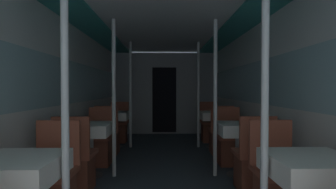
{
  "coord_description": "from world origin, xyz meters",
  "views": [
    {
      "loc": [
        -0.01,
        -0.93,
        1.21
      ],
      "look_at": [
        0.05,
        3.0,
        1.12
      ],
      "focal_mm": 28.0,
      "sensor_mm": 36.0,
      "label": 1
    }
  ],
  "objects_px": {
    "chair_left_far_0": "(52,189)",
    "support_pole_right_0": "(265,107)",
    "dining_table_left_2": "(114,118)",
    "chair_right_far_1": "(229,146)",
    "dining_table_left_1": "(89,133)",
    "dining_table_right_1": "(239,132)",
    "dining_table_right_0": "(311,174)",
    "chair_left_near_2": "(108,138)",
    "chair_right_far_0": "(277,188)",
    "dining_table_left_0": "(17,175)",
    "chair_left_far_1": "(99,146)",
    "dining_table_right_2": "(215,118)",
    "chair_left_near_1": "(76,167)",
    "support_pole_right_2": "(198,95)",
    "chair_right_near_2": "(220,138)",
    "support_pole_right_1": "(215,98)",
    "support_pole_left_2": "(130,95)",
    "support_pole_left_0": "(65,107)",
    "chair_right_near_1": "(253,167)",
    "chair_right_far_2": "(210,129)",
    "support_pole_left_1": "(114,98)",
    "chair_left_far_2": "(119,129)"
  },
  "relations": [
    {
      "from": "chair_right_far_0",
      "to": "chair_right_near_2",
      "type": "distance_m",
      "value": 2.44
    },
    {
      "from": "dining_table_left_1",
      "to": "support_pole_right_1",
      "type": "distance_m",
      "value": 1.8
    },
    {
      "from": "dining_table_right_1",
      "to": "chair_left_far_2",
      "type": "bearing_deg",
      "value": 131.72
    },
    {
      "from": "support_pole_left_2",
      "to": "chair_right_near_1",
      "type": "height_order",
      "value": "support_pole_left_2"
    },
    {
      "from": "dining_table_left_1",
      "to": "support_pole_right_1",
      "type": "relative_size",
      "value": 0.34
    },
    {
      "from": "dining_table_left_1",
      "to": "chair_right_far_2",
      "type": "height_order",
      "value": "chair_right_far_2"
    },
    {
      "from": "chair_left_near_1",
      "to": "chair_left_far_1",
      "type": "bearing_deg",
      "value": 90.0
    },
    {
      "from": "chair_left_far_2",
      "to": "chair_right_near_2",
      "type": "xyz_separation_m",
      "value": [
        2.08,
        -1.11,
        0.0
      ]
    },
    {
      "from": "chair_left_far_2",
      "to": "dining_table_left_1",
      "type": "bearing_deg",
      "value": 90.0
    },
    {
      "from": "support_pole_right_2",
      "to": "support_pole_left_1",
      "type": "bearing_deg",
      "value": -128.27
    },
    {
      "from": "chair_left_far_1",
      "to": "chair_left_far_0",
      "type": "bearing_deg",
      "value": 90.0
    },
    {
      "from": "chair_right_far_2",
      "to": "support_pole_left_2",
      "type": "bearing_deg",
      "value": 17.68
    },
    {
      "from": "chair_left_near_1",
      "to": "chair_right_near_2",
      "type": "distance_m",
      "value": 2.73
    },
    {
      "from": "support_pole_left_2",
      "to": "dining_table_right_2",
      "type": "height_order",
      "value": "support_pole_left_2"
    },
    {
      "from": "chair_right_near_1",
      "to": "support_pole_right_2",
      "type": "xyz_separation_m",
      "value": [
        -0.34,
        2.33,
        0.79
      ]
    },
    {
      "from": "chair_right_near_1",
      "to": "chair_right_far_2",
      "type": "xyz_separation_m",
      "value": [
        0.0,
        2.89,
        0.0
      ]
    },
    {
      "from": "chair_right_far_2",
      "to": "dining_table_right_2",
      "type": "bearing_deg",
      "value": 90.0
    },
    {
      "from": "chair_right_near_2",
      "to": "chair_left_far_1",
      "type": "bearing_deg",
      "value": -162.2
    },
    {
      "from": "chair_right_near_2",
      "to": "support_pole_right_0",
      "type": "bearing_deg",
      "value": -96.44
    },
    {
      "from": "chair_left_far_1",
      "to": "dining_table_left_2",
      "type": "bearing_deg",
      "value": -90.0
    },
    {
      "from": "chair_left_far_1",
      "to": "chair_right_near_2",
      "type": "xyz_separation_m",
      "value": [
        2.08,
        0.67,
        0.0
      ]
    },
    {
      "from": "dining_table_left_1",
      "to": "support_pole_right_0",
      "type": "bearing_deg",
      "value": -45.6
    },
    {
      "from": "support_pole_left_0",
      "to": "chair_left_far_1",
      "type": "height_order",
      "value": "support_pole_left_0"
    },
    {
      "from": "support_pole_right_1",
      "to": "chair_right_far_1",
      "type": "bearing_deg",
      "value": 58.61
    },
    {
      "from": "chair_left_near_2",
      "to": "dining_table_left_0",
      "type": "bearing_deg",
      "value": -90.0
    },
    {
      "from": "dining_table_right_0",
      "to": "chair_right_far_1",
      "type": "relative_size",
      "value": 0.81
    },
    {
      "from": "dining_table_left_1",
      "to": "support_pole_left_2",
      "type": "xyz_separation_m",
      "value": [
        0.34,
        1.78,
        0.48
      ]
    },
    {
      "from": "support_pole_right_0",
      "to": "dining_table_right_1",
      "type": "relative_size",
      "value": 2.96
    },
    {
      "from": "support_pole_left_0",
      "to": "chair_right_near_1",
      "type": "bearing_deg",
      "value": 35.08
    },
    {
      "from": "support_pole_left_0",
      "to": "chair_right_far_0",
      "type": "xyz_separation_m",
      "value": [
        1.74,
        0.55,
        -0.79
      ]
    },
    {
      "from": "support_pole_right_1",
      "to": "dining_table_right_2",
      "type": "height_order",
      "value": "support_pole_right_1"
    },
    {
      "from": "chair_right_far_0",
      "to": "support_pole_right_2",
      "type": "distance_m",
      "value": 3.12
    },
    {
      "from": "chair_left_near_2",
      "to": "chair_right_far_0",
      "type": "xyz_separation_m",
      "value": [
        2.08,
        -2.44,
        0.0
      ]
    },
    {
      "from": "chair_left_near_2",
      "to": "chair_right_near_2",
      "type": "xyz_separation_m",
      "value": [
        2.08,
        0.0,
        0.0
      ]
    },
    {
      "from": "dining_table_left_0",
      "to": "dining_table_left_2",
      "type": "distance_m",
      "value": 3.55
    },
    {
      "from": "dining_table_left_0",
      "to": "chair_right_far_0",
      "type": "distance_m",
      "value": 2.17
    },
    {
      "from": "support_pole_right_0",
      "to": "chair_left_near_1",
      "type": "bearing_deg",
      "value": 144.92
    },
    {
      "from": "dining_table_right_0",
      "to": "chair_right_near_2",
      "type": "height_order",
      "value": "chair_right_near_2"
    },
    {
      "from": "chair_right_far_2",
      "to": "support_pole_right_2",
      "type": "bearing_deg",
      "value": 58.61
    },
    {
      "from": "chair_left_far_1",
      "to": "dining_table_right_2",
      "type": "relative_size",
      "value": 1.24
    },
    {
      "from": "dining_table_left_1",
      "to": "dining_table_right_2",
      "type": "relative_size",
      "value": 1.0
    },
    {
      "from": "chair_right_near_1",
      "to": "dining_table_left_2",
      "type": "bearing_deg",
      "value": 131.72
    },
    {
      "from": "dining_table_right_0",
      "to": "support_pole_left_0",
      "type": "bearing_deg",
      "value": -180.0
    },
    {
      "from": "dining_table_left_2",
      "to": "chair_right_far_1",
      "type": "height_order",
      "value": "chair_right_far_1"
    },
    {
      "from": "chair_left_far_0",
      "to": "dining_table_right_0",
      "type": "relative_size",
      "value": 1.24
    },
    {
      "from": "dining_table_left_2",
      "to": "chair_right_far_1",
      "type": "distance_m",
      "value": 2.43
    },
    {
      "from": "dining_table_right_2",
      "to": "chair_right_far_0",
      "type": "bearing_deg",
      "value": -90.0
    },
    {
      "from": "chair_left_far_0",
      "to": "support_pole_right_0",
      "type": "relative_size",
      "value": 0.42
    },
    {
      "from": "dining_table_left_0",
      "to": "chair_left_far_0",
      "type": "distance_m",
      "value": 0.64
    },
    {
      "from": "dining_table_left_2",
      "to": "chair_right_near_1",
      "type": "relative_size",
      "value": 0.81
    }
  ]
}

